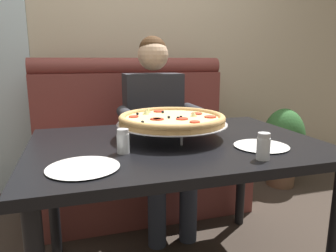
# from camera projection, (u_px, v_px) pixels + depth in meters

# --- Properties ---
(back_wall_with_window) EXTENTS (6.00, 0.12, 2.80)m
(back_wall_with_window) POSITION_uv_depth(u_px,v_px,m) (122.00, 27.00, 2.74)
(back_wall_with_window) COLOR beige
(back_wall_with_window) RESTS_ON ground_plane
(booth_bench) EXTENTS (1.54, 0.78, 1.13)m
(booth_bench) POSITION_uv_depth(u_px,v_px,m) (138.00, 154.00, 2.41)
(booth_bench) COLOR brown
(booth_bench) RESTS_ON ground_plane
(dining_table) EXTENTS (1.34, 0.93, 0.74)m
(dining_table) POSITION_uv_depth(u_px,v_px,m) (176.00, 157.00, 1.49)
(dining_table) COLOR black
(dining_table) RESTS_ON ground_plane
(diner_main) EXTENTS (0.54, 0.64, 1.27)m
(diner_main) POSITION_uv_depth(u_px,v_px,m) (157.00, 120.00, 2.12)
(diner_main) COLOR #2D3342
(diner_main) RESTS_ON ground_plane
(pizza) EXTENTS (0.54, 0.54, 0.13)m
(pizza) POSITION_uv_depth(u_px,v_px,m) (172.00, 119.00, 1.51)
(pizza) COLOR silver
(pizza) RESTS_ON dining_table
(shaker_parmesan) EXTENTS (0.05, 0.05, 0.10)m
(shaker_parmesan) POSITION_uv_depth(u_px,v_px,m) (123.00, 143.00, 1.27)
(shaker_parmesan) COLOR white
(shaker_parmesan) RESTS_ON dining_table
(shaker_oregano) EXTENTS (0.05, 0.05, 0.11)m
(shaker_oregano) POSITION_uv_depth(u_px,v_px,m) (263.00, 148.00, 1.19)
(shaker_oregano) COLOR white
(shaker_oregano) RESTS_ON dining_table
(plate_near_left) EXTENTS (0.26, 0.26, 0.02)m
(plate_near_left) POSITION_uv_depth(u_px,v_px,m) (83.00, 166.00, 1.10)
(plate_near_left) COLOR white
(plate_near_left) RESTS_ON dining_table
(plate_near_right) EXTENTS (0.24, 0.24, 0.02)m
(plate_near_right) POSITION_uv_depth(u_px,v_px,m) (261.00, 145.00, 1.37)
(plate_near_right) COLOR white
(plate_near_right) RESTS_ON dining_table
(potted_plant) EXTENTS (0.36, 0.36, 0.70)m
(potted_plant) POSITION_uv_depth(u_px,v_px,m) (283.00, 143.00, 2.75)
(potted_plant) COLOR brown
(potted_plant) RESTS_ON ground_plane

